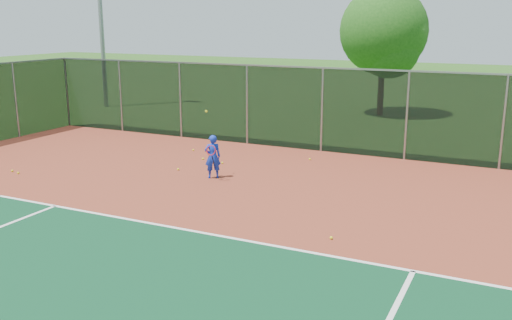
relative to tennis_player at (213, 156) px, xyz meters
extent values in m
cube|color=brown|center=(4.71, -5.11, -0.67)|extent=(30.00, 20.00, 0.02)
cube|color=white|center=(6.71, -4.11, -0.65)|extent=(22.00, 0.10, 0.00)
cube|color=black|center=(4.71, 4.89, 0.84)|extent=(30.00, 0.04, 3.00)
cube|color=gray|center=(4.71, 4.89, 2.34)|extent=(30.00, 0.06, 0.06)
imported|color=#1433C2|center=(0.00, 0.00, -0.01)|extent=(0.57, 0.54, 1.32)
cylinder|color=black|center=(0.15, -0.25, -0.03)|extent=(0.03, 0.15, 0.27)
torus|color=#A51414|center=(0.15, -0.35, 0.27)|extent=(0.30, 0.13, 0.29)
sphere|color=yellow|center=(-0.25, 0.10, 1.33)|extent=(0.07, 0.07, 0.07)
sphere|color=yellow|center=(-1.46, 1.85, -0.63)|extent=(0.07, 0.07, 0.07)
sphere|color=yellow|center=(1.85, 3.38, -0.63)|extent=(0.07, 0.07, 0.07)
sphere|color=yellow|center=(4.79, -3.22, -0.63)|extent=(0.07, 0.07, 0.07)
sphere|color=yellow|center=(-0.59, 1.63, -0.63)|extent=(0.07, 0.07, 0.07)
sphere|color=yellow|center=(-5.66, -2.22, -0.63)|extent=(0.07, 0.07, 0.07)
sphere|color=yellow|center=(-6.03, -2.13, -0.63)|extent=(0.07, 0.07, 0.07)
sphere|color=yellow|center=(-1.44, 0.29, -0.63)|extent=(0.07, 0.07, 0.07)
sphere|color=yellow|center=(-2.48, 2.87, -0.63)|extent=(0.07, 0.07, 0.07)
cylinder|color=#362313|center=(1.64, 14.00, 0.52)|extent=(0.30, 0.30, 2.41)
sphere|color=#1D4D14|center=(1.64, 14.00, 3.47)|extent=(4.29, 4.29, 4.29)
sphere|color=#1D4D14|center=(2.04, 13.70, 2.67)|extent=(2.95, 2.95, 2.95)
camera|label=1|loc=(8.34, -14.37, 3.95)|focal=40.00mm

